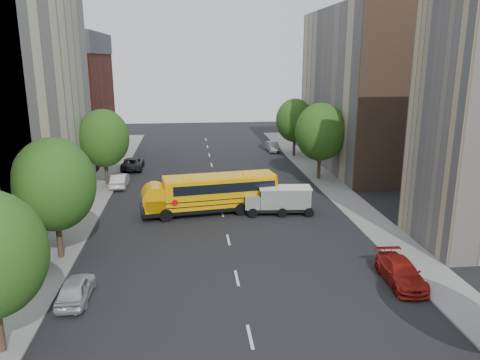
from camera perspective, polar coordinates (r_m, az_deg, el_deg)
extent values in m
plane|color=black|center=(35.43, -1.71, -6.09)|extent=(120.00, 120.00, 0.00)
cube|color=slate|center=(41.02, -18.56, -3.85)|extent=(3.00, 80.00, 0.12)
cube|color=slate|center=(42.42, 13.43, -2.86)|extent=(3.00, 80.00, 0.12)
cube|color=silver|center=(44.89, -2.73, -1.56)|extent=(0.15, 64.00, 0.01)
cube|color=maroon|center=(63.23, -20.57, 8.29)|extent=(10.00, 15.00, 13.00)
cube|color=tan|center=(56.97, 15.19, 10.63)|extent=(10.00, 22.00, 18.00)
cube|color=brown|center=(46.90, 20.06, 9.47)|extent=(10.10, 0.30, 18.00)
cylinder|color=gold|center=(68.40, 21.40, 17.90)|extent=(1.00, 1.00, 35.00)
cylinder|color=#38281C|center=(32.21, -21.16, -6.57)|extent=(0.36, 0.36, 2.88)
ellipsoid|color=#1C4E15|center=(31.17, -21.75, -0.52)|extent=(5.12, 5.12, 5.89)
cylinder|color=#38281C|center=(49.06, -15.98, 0.98)|extent=(0.36, 0.36, 2.81)
ellipsoid|color=#1C4E15|center=(48.39, -16.26, 4.93)|extent=(4.99, 4.99, 5.74)
cylinder|color=#38281C|center=(50.17, 9.60, 1.73)|extent=(0.36, 0.36, 2.95)
ellipsoid|color=#1C4E15|center=(49.50, 9.78, 5.80)|extent=(5.25, 5.25, 6.04)
cylinder|color=#38281C|center=(61.58, 6.61, 4.15)|extent=(0.36, 0.36, 2.74)
ellipsoid|color=#1C4E15|center=(61.06, 6.70, 7.23)|extent=(4.86, 4.86, 5.59)
cube|color=black|center=(39.08, -3.47, -3.22)|extent=(11.74, 4.28, 0.31)
cube|color=#FFAC05|center=(38.83, -2.46, -1.27)|extent=(9.50, 3.90, 2.36)
cube|color=#FFAC05|center=(38.31, -10.42, -2.85)|extent=(2.17, 2.60, 1.02)
cube|color=black|center=(38.04, -8.89, -0.97)|extent=(0.86, 2.41, 1.23)
cube|color=#FFAC05|center=(38.52, -2.48, 0.45)|extent=(9.47, 3.70, 0.14)
cube|color=black|center=(38.73, -2.18, -0.52)|extent=(8.70, 3.84, 0.77)
cube|color=black|center=(39.06, -2.45, -2.42)|extent=(9.51, 3.96, 0.06)
cube|color=black|center=(38.94, -2.46, -1.85)|extent=(9.51, 3.96, 0.06)
cube|color=#FFAC05|center=(40.04, 4.07, -0.80)|extent=(0.53, 2.56, 2.36)
cube|color=#FFAC05|center=(38.02, -6.56, 0.33)|extent=(0.70, 0.70, 0.10)
cube|color=#FFAC05|center=(39.04, 0.90, 0.81)|extent=(0.70, 0.70, 0.10)
cylinder|color=#FFAC05|center=(38.16, -10.46, -2.12)|extent=(2.48, 2.65, 2.15)
cylinder|color=red|center=(37.01, -8.06, -2.80)|extent=(0.51, 0.12, 0.51)
cylinder|color=black|center=(37.35, -9.12, -4.33)|extent=(1.06, 0.46, 1.02)
cylinder|color=black|center=(39.78, -9.50, -3.15)|extent=(1.06, 0.46, 1.02)
cylinder|color=black|center=(38.39, 0.21, -3.60)|extent=(1.06, 0.46, 1.02)
cylinder|color=black|center=(40.75, -0.72, -2.51)|extent=(1.06, 0.46, 1.02)
cylinder|color=black|center=(38.95, 3.13, -3.36)|extent=(1.06, 0.46, 1.02)
cylinder|color=black|center=(41.28, 2.05, -2.29)|extent=(1.06, 0.46, 1.02)
cube|color=black|center=(39.02, 4.73, -3.46)|extent=(5.46, 2.17, 0.27)
cube|color=silver|center=(38.79, 5.41, -2.13)|extent=(4.21, 1.99, 1.60)
cube|color=silver|center=(38.64, 1.86, -2.56)|extent=(1.37, 1.78, 1.07)
cube|color=silver|center=(38.55, 5.44, -0.93)|extent=(4.40, 2.09, 0.11)
cylinder|color=black|center=(38.02, 1.94, -4.02)|extent=(0.76, 0.28, 0.75)
cylinder|color=black|center=(39.71, 1.76, -3.19)|extent=(0.76, 0.28, 0.75)
cylinder|color=black|center=(38.22, 5.14, -3.97)|extent=(0.76, 0.28, 0.75)
cylinder|color=black|center=(39.90, 4.83, -3.15)|extent=(0.76, 0.28, 0.75)
cylinder|color=black|center=(38.51, 8.04, -3.91)|extent=(0.76, 0.28, 0.75)
cylinder|color=black|center=(40.17, 7.61, -3.10)|extent=(0.76, 0.28, 0.75)
imported|color=#B5B3BA|center=(26.99, -19.40, -12.42)|extent=(1.58, 3.88, 1.32)
imported|color=silver|center=(48.19, -14.44, -0.03)|extent=(1.47, 4.20, 1.38)
imported|color=black|center=(55.49, -12.94, 2.00)|extent=(2.41, 5.14, 1.42)
imported|color=maroon|center=(28.82, 19.01, -10.57)|extent=(2.08, 4.70, 1.34)
imported|color=gray|center=(64.80, 3.98, 4.10)|extent=(1.59, 4.09, 1.33)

